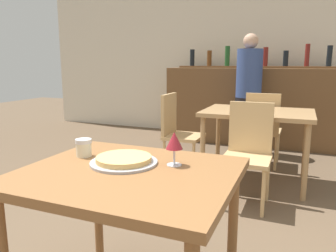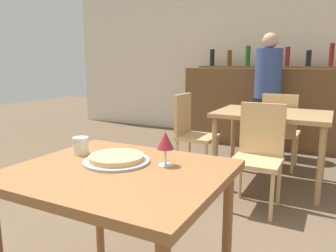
{
  "view_description": "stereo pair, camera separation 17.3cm",
  "coord_description": "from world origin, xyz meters",
  "px_view_note": "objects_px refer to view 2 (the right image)",
  "views": [
    {
      "loc": [
        0.69,
        -1.22,
        1.23
      ],
      "look_at": [
        -0.03,
        0.55,
        0.86
      ],
      "focal_mm": 35.0,
      "sensor_mm": 36.0,
      "label": 1
    },
    {
      "loc": [
        0.85,
        -1.15,
        1.23
      ],
      "look_at": [
        -0.03,
        0.55,
        0.86
      ],
      "focal_mm": 35.0,
      "sensor_mm": 36.0,
      "label": 2
    }
  ],
  "objects_px": {
    "chair_far_side_front": "(259,149)",
    "person_standing": "(267,91)",
    "chair_far_side_back": "(280,127)",
    "cheese_shaker": "(81,146)",
    "wine_glass": "(165,142)",
    "chair_far_side_left": "(191,129)",
    "pizza_tray": "(117,159)"
  },
  "relations": [
    {
      "from": "pizza_tray",
      "to": "chair_far_side_left",
      "type": "bearing_deg",
      "value": 103.8
    },
    {
      "from": "chair_far_side_front",
      "to": "person_standing",
      "type": "bearing_deg",
      "value": 99.09
    },
    {
      "from": "chair_far_side_front",
      "to": "person_standing",
      "type": "distance_m",
      "value": 1.75
    },
    {
      "from": "chair_far_side_front",
      "to": "wine_glass",
      "type": "xyz_separation_m",
      "value": [
        -0.13,
        -1.45,
        0.37
      ]
    },
    {
      "from": "chair_far_side_front",
      "to": "pizza_tray",
      "type": "bearing_deg",
      "value": -103.37
    },
    {
      "from": "chair_far_side_front",
      "to": "wine_glass",
      "type": "bearing_deg",
      "value": -95.15
    },
    {
      "from": "chair_far_side_left",
      "to": "wine_glass",
      "type": "xyz_separation_m",
      "value": [
        0.74,
        -2.0,
        0.37
      ]
    },
    {
      "from": "pizza_tray",
      "to": "cheese_shaker",
      "type": "distance_m",
      "value": 0.25
    },
    {
      "from": "person_standing",
      "to": "cheese_shaker",
      "type": "bearing_deg",
      "value": -96.1
    },
    {
      "from": "chair_far_side_back",
      "to": "pizza_tray",
      "type": "relative_size",
      "value": 2.78
    },
    {
      "from": "chair_far_side_left",
      "to": "wine_glass",
      "type": "bearing_deg",
      "value": -159.75
    },
    {
      "from": "chair_far_side_front",
      "to": "cheese_shaker",
      "type": "height_order",
      "value": "chair_far_side_front"
    },
    {
      "from": "chair_far_side_back",
      "to": "cheese_shaker",
      "type": "relative_size",
      "value": 9.81
    },
    {
      "from": "pizza_tray",
      "to": "cheese_shaker",
      "type": "bearing_deg",
      "value": 172.93
    },
    {
      "from": "cheese_shaker",
      "to": "wine_glass",
      "type": "distance_m",
      "value": 0.49
    },
    {
      "from": "person_standing",
      "to": "wine_glass",
      "type": "bearing_deg",
      "value": -87.45
    },
    {
      "from": "wine_glass",
      "to": "chair_far_side_back",
      "type": "bearing_deg",
      "value": 87.06
    },
    {
      "from": "chair_far_side_back",
      "to": "person_standing",
      "type": "height_order",
      "value": "person_standing"
    },
    {
      "from": "chair_far_side_left",
      "to": "cheese_shaker",
      "type": "height_order",
      "value": "chair_far_side_left"
    },
    {
      "from": "chair_far_side_front",
      "to": "chair_far_side_left",
      "type": "height_order",
      "value": "same"
    },
    {
      "from": "chair_far_side_back",
      "to": "pizza_tray",
      "type": "bearing_deg",
      "value": 82.15
    },
    {
      "from": "cheese_shaker",
      "to": "pizza_tray",
      "type": "bearing_deg",
      "value": -7.07
    },
    {
      "from": "chair_far_side_back",
      "to": "wine_glass",
      "type": "distance_m",
      "value": 2.58
    },
    {
      "from": "pizza_tray",
      "to": "person_standing",
      "type": "distance_m",
      "value": 3.22
    },
    {
      "from": "chair_far_side_left",
      "to": "cheese_shaker",
      "type": "relative_size",
      "value": 9.81
    },
    {
      "from": "chair_far_side_front",
      "to": "cheese_shaker",
      "type": "bearing_deg",
      "value": -112.34
    },
    {
      "from": "wine_glass",
      "to": "person_standing",
      "type": "bearing_deg",
      "value": 92.55
    },
    {
      "from": "chair_far_side_left",
      "to": "cheese_shaker",
      "type": "xyz_separation_m",
      "value": [
        0.26,
        -2.04,
        0.3
      ]
    },
    {
      "from": "chair_far_side_back",
      "to": "cheese_shaker",
      "type": "distance_m",
      "value": 2.68
    },
    {
      "from": "chair_far_side_back",
      "to": "pizza_tray",
      "type": "distance_m",
      "value": 2.66
    },
    {
      "from": "chair_far_side_front",
      "to": "pizza_tray",
      "type": "distance_m",
      "value": 1.58
    },
    {
      "from": "chair_far_side_back",
      "to": "chair_far_side_left",
      "type": "distance_m",
      "value": 1.03
    }
  ]
}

